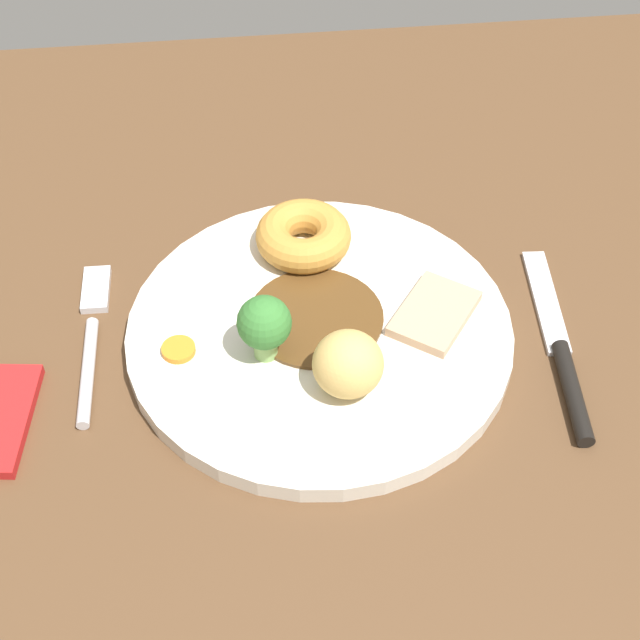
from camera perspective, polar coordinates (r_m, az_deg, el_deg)
The scene contains 10 objects.
dining_table at distance 71.31cm, azimuth -3.20°, elevation -2.37°, with size 120.00×84.00×3.60cm, color brown.
dinner_plate at distance 69.39cm, azimuth -0.00°, elevation -0.96°, with size 27.60×27.60×1.40cm, color silver.
gravy_pool at distance 69.50cm, azimuth -0.25°, elevation 0.17°, with size 9.76×9.76×0.30cm, color #563819.
meat_slice_main at distance 69.58cm, azimuth 6.81°, elevation 0.11°, with size 6.72×4.55×0.80cm, color tan.
yorkshire_pudding at distance 73.95cm, azimuth -0.98°, elevation 4.97°, with size 7.31×7.31×2.69cm, color #C68938.
roast_potato_left at distance 63.81cm, azimuth 1.66°, elevation -2.60°, with size 4.76×4.76×4.51cm, color #D8B260.
carrot_coin_front at distance 68.01cm, azimuth -8.31°, elevation -1.73°, with size 2.37×2.37×0.48cm, color orange.
broccoli_floret at distance 65.21cm, azimuth -3.51°, elevation -0.29°, with size 3.76×3.76×5.08cm.
fork at distance 71.75cm, azimuth -13.29°, elevation -0.92°, with size 2.07×15.27×0.90cm.
knife at distance 70.54cm, azimuth 14.04°, elevation -2.10°, with size 2.77×18.56×1.20cm.
Camera 1 is at (-1.03, -46.60, 55.77)cm, focal length 54.46 mm.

